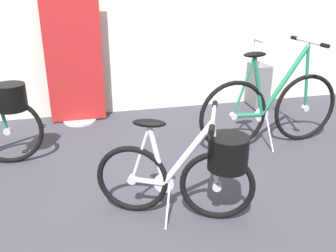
{
  "coord_description": "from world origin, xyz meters",
  "views": [
    {
      "loc": [
        -0.6,
        -2.09,
        1.55
      ],
      "look_at": [
        -0.02,
        0.31,
        0.55
      ],
      "focal_mm": 40.13,
      "sensor_mm": 36.0,
      "label": 1
    }
  ],
  "objects_px": {
    "rolling_suitcase": "(258,85)",
    "floor_banner_stand": "(74,64)",
    "folding_bike_foreground": "(193,168)",
    "display_bike_left": "(271,108)"
  },
  "relations": [
    {
      "from": "rolling_suitcase",
      "to": "floor_banner_stand",
      "type": "bearing_deg",
      "value": -179.65
    },
    {
      "from": "folding_bike_foreground",
      "to": "rolling_suitcase",
      "type": "relative_size",
      "value": 1.22
    },
    {
      "from": "floor_banner_stand",
      "to": "folding_bike_foreground",
      "type": "height_order",
      "value": "floor_banner_stand"
    },
    {
      "from": "floor_banner_stand",
      "to": "rolling_suitcase",
      "type": "relative_size",
      "value": 1.8
    },
    {
      "from": "folding_bike_foreground",
      "to": "display_bike_left",
      "type": "bearing_deg",
      "value": 42.09
    },
    {
      "from": "floor_banner_stand",
      "to": "display_bike_left",
      "type": "relative_size",
      "value": 1.03
    },
    {
      "from": "folding_bike_foreground",
      "to": "display_bike_left",
      "type": "height_order",
      "value": "display_bike_left"
    },
    {
      "from": "floor_banner_stand",
      "to": "rolling_suitcase",
      "type": "bearing_deg",
      "value": 0.35
    },
    {
      "from": "rolling_suitcase",
      "to": "display_bike_left",
      "type": "bearing_deg",
      "value": -110.93
    },
    {
      "from": "folding_bike_foreground",
      "to": "rolling_suitcase",
      "type": "bearing_deg",
      "value": 54.11
    }
  ]
}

